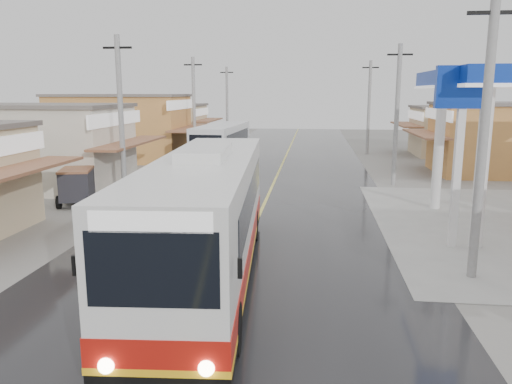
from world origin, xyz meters
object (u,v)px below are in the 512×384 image
cyclist (162,204)px  tricycle_near (77,184)px  coach_bus (207,217)px  tyre_stack (117,218)px  second_bus (222,144)px

cyclist → tricycle_near: size_ratio=0.86×
coach_bus → cyclist: coach_bus is taller
tyre_stack → tricycle_near: bearing=136.5°
coach_bus → cyclist: 7.34m
coach_bus → tricycle_near: coach_bus is taller
cyclist → tricycle_near: 5.43m
cyclist → tyre_stack: bearing=-147.0°
second_bus → coach_bus: bearing=-77.9°
tricycle_near → tyre_stack: (3.21, -3.05, -0.80)m
second_bus → tyre_stack: bearing=-92.3°
coach_bus → tyre_stack: coach_bus is taller
second_bus → tricycle_near: (-4.63, -13.21, -0.62)m
second_bus → tricycle_near: 14.01m
tyre_stack → cyclist: bearing=23.4°
coach_bus → second_bus: size_ratio=1.34×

